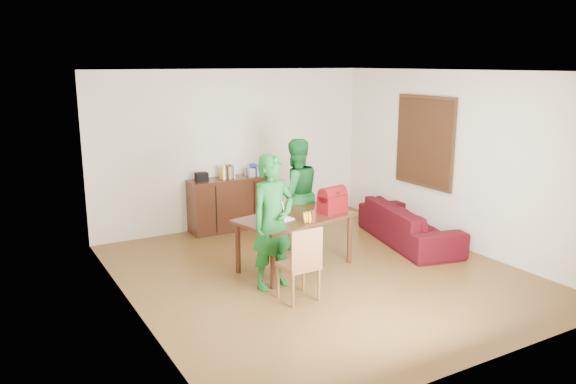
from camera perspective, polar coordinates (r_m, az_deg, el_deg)
room at (r=7.49m, az=2.91°, el=1.49°), size 5.20×5.70×2.90m
table at (r=7.73m, az=0.74°, el=-3.13°), size 1.74×1.20×0.75m
chair at (r=6.82m, az=1.13°, el=-8.77°), size 0.43×0.41×0.93m
person_near at (r=7.02m, az=-1.57°, el=-3.07°), size 0.68×0.51×1.72m
person_far at (r=8.56m, az=0.75°, el=-0.18°), size 0.88×0.72×1.70m
laptop at (r=7.52m, az=-0.67°, el=-2.54°), size 0.33×0.26×0.21m
bananas at (r=7.37m, az=1.98°, el=-2.96°), size 0.19×0.15×0.06m
bottle at (r=7.43m, az=2.53°, el=-2.34°), size 0.07×0.07×0.18m
red_bag at (r=7.88m, az=4.53°, el=-1.07°), size 0.44×0.31×0.29m
sofa at (r=9.11m, az=12.18°, el=-3.19°), size 1.29×2.24×0.61m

